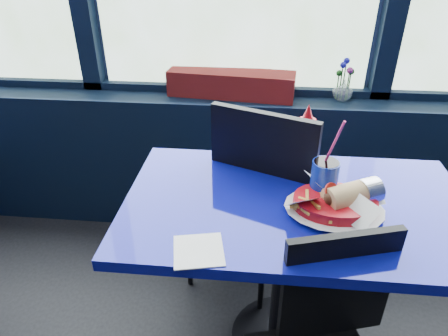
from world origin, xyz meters
TOP-DOWN VIEW (x-y plane):
  - window_sill at (0.00, 2.87)m, footprint 5.00×0.26m
  - near_table at (0.30, 2.00)m, footprint 1.20×0.70m
  - chair_near_back at (0.13, 2.32)m, footprint 0.58×0.59m
  - planter_box at (-0.00, 2.89)m, footprint 0.68×0.24m
  - flower_vase at (0.58, 2.88)m, footprint 0.11×0.11m
  - food_basket at (0.43, 1.96)m, footprint 0.30×0.29m
  - ketchup_bottle at (0.34, 2.28)m, footprint 0.07×0.07m
  - soda_cup at (0.39, 2.03)m, footprint 0.09×0.09m
  - napkin at (-0.00, 1.72)m, footprint 0.17×0.17m

SIDE VIEW (x-z plane):
  - window_sill at x=0.00m, z-range 0.00..0.80m
  - near_table at x=0.30m, z-range 0.19..0.94m
  - chair_near_back at x=0.13m, z-range 0.07..1.07m
  - napkin at x=0.00m, z-range 0.75..0.75m
  - food_basket at x=0.43m, z-range 0.74..0.84m
  - soda_cup at x=0.39m, z-range 0.67..0.98m
  - ketchup_bottle at x=0.34m, z-range 0.73..0.99m
  - flower_vase at x=0.58m, z-range 0.76..0.98m
  - planter_box at x=0.00m, z-range 0.80..0.93m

